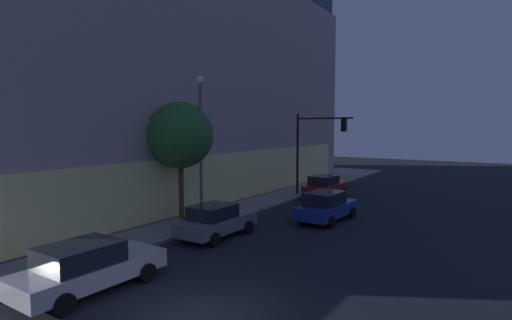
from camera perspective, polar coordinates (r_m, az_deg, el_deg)
name	(u,v)px	position (r m, az deg, el deg)	size (l,w,h in m)	color
modern_building	(108,76)	(38.15, -20.21, 11.03)	(35.44, 28.40, 19.46)	#4C4C51
traffic_light_far_corner	(314,140)	(30.06, 8.23, 2.76)	(0.51, 4.49, 6.06)	black
street_lamp_sidewalk	(201,131)	(21.80, -7.83, 4.11)	(0.44, 0.44, 7.79)	#575757
sidewalk_tree	(180,135)	(22.36, -10.64, 3.44)	(3.63, 3.63, 6.48)	brown
car_silver	(87,267)	(14.37, -22.74, -13.71)	(4.83, 2.26, 1.60)	#B7BABF
car_grey	(216,221)	(19.52, -5.70, -8.52)	(4.29, 2.05, 1.59)	slate
car_blue	(326,206)	(23.03, 9.92, -6.44)	(4.60, 2.19, 1.67)	navy
car_red	(325,186)	(30.35, 9.72, -3.71)	(4.47, 2.07, 1.70)	maroon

